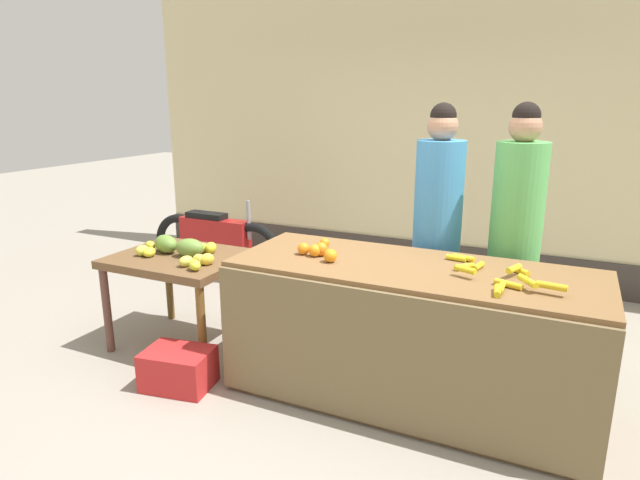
{
  "coord_description": "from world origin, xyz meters",
  "views": [
    {
      "loc": [
        1.24,
        -3.07,
        1.88
      ],
      "look_at": [
        -0.28,
        0.15,
        0.93
      ],
      "focal_mm": 30.18,
      "sensor_mm": 36.0,
      "label": 1
    }
  ],
  "objects_px": {
    "parked_motorcycle": "(215,241)",
    "vendor_woman_blue_shirt": "(437,234)",
    "produce_crate": "(178,369)",
    "produce_sack": "(312,295)",
    "vendor_woman_green_shirt": "(514,241)"
  },
  "relations": [
    {
      "from": "produce_crate",
      "to": "produce_sack",
      "type": "bearing_deg",
      "value": 74.47
    },
    {
      "from": "vendor_woman_blue_shirt",
      "to": "produce_sack",
      "type": "relative_size",
      "value": 3.45
    },
    {
      "from": "vendor_woman_blue_shirt",
      "to": "parked_motorcycle",
      "type": "relative_size",
      "value": 1.15
    },
    {
      "from": "parked_motorcycle",
      "to": "vendor_woman_blue_shirt",
      "type": "bearing_deg",
      "value": -16.99
    },
    {
      "from": "parked_motorcycle",
      "to": "produce_sack",
      "type": "bearing_deg",
      "value": -25.1
    },
    {
      "from": "produce_sack",
      "to": "produce_crate",
      "type": "bearing_deg",
      "value": -105.53
    },
    {
      "from": "vendor_woman_green_shirt",
      "to": "parked_motorcycle",
      "type": "relative_size",
      "value": 1.16
    },
    {
      "from": "produce_crate",
      "to": "vendor_woman_blue_shirt",
      "type": "bearing_deg",
      "value": 40.88
    },
    {
      "from": "vendor_woman_green_shirt",
      "to": "produce_sack",
      "type": "bearing_deg",
      "value": 177.52
    },
    {
      "from": "produce_crate",
      "to": "produce_sack",
      "type": "xyz_separation_m",
      "value": [
        0.36,
        1.29,
        0.14
      ]
    },
    {
      "from": "parked_motorcycle",
      "to": "produce_sack",
      "type": "xyz_separation_m",
      "value": [
        1.48,
        -0.69,
        -0.13
      ]
    },
    {
      "from": "vendor_woman_green_shirt",
      "to": "parked_motorcycle",
      "type": "height_order",
      "value": "vendor_woman_green_shirt"
    },
    {
      "from": "parked_motorcycle",
      "to": "produce_crate",
      "type": "bearing_deg",
      "value": -60.49
    },
    {
      "from": "parked_motorcycle",
      "to": "produce_sack",
      "type": "relative_size",
      "value": 2.99
    },
    {
      "from": "vendor_woman_green_shirt",
      "to": "parked_motorcycle",
      "type": "distance_m",
      "value": 3.19
    }
  ]
}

